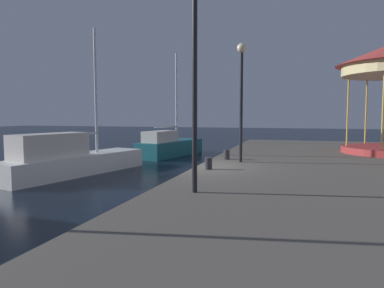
{
  "coord_description": "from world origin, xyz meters",
  "views": [
    {
      "loc": [
        3.38,
        -12.15,
        2.6
      ],
      "look_at": [
        -0.79,
        2.02,
        1.4
      ],
      "focal_mm": 33.6,
      "sensor_mm": 36.0,
      "label": 1
    }
  ],
  "objects_px": {
    "sailboat_white": "(70,159)",
    "lamp_post_far_end": "(241,82)",
    "lamp_post_mid_promenade": "(195,53)",
    "bollard_center": "(209,163)",
    "bollard_south": "(227,155)",
    "sailboat_teal": "(169,146)"
  },
  "relations": [
    {
      "from": "sailboat_teal",
      "to": "bollard_center",
      "type": "xyz_separation_m",
      "value": [
        4.94,
        -9.77,
        0.35
      ]
    },
    {
      "from": "bollard_center",
      "to": "sailboat_teal",
      "type": "bearing_deg",
      "value": 116.84
    },
    {
      "from": "bollard_center",
      "to": "bollard_south",
      "type": "xyz_separation_m",
      "value": [
        0.07,
        2.76,
        0.0
      ]
    },
    {
      "from": "sailboat_teal",
      "to": "lamp_post_mid_promenade",
      "type": "bearing_deg",
      "value": -67.62
    },
    {
      "from": "sailboat_teal",
      "to": "bollard_south",
      "type": "height_order",
      "value": "sailboat_teal"
    },
    {
      "from": "bollard_south",
      "to": "lamp_post_mid_promenade",
      "type": "bearing_deg",
      "value": -85.8
    },
    {
      "from": "bollard_center",
      "to": "bollard_south",
      "type": "height_order",
      "value": "same"
    },
    {
      "from": "sailboat_teal",
      "to": "lamp_post_mid_promenade",
      "type": "height_order",
      "value": "sailboat_teal"
    },
    {
      "from": "sailboat_teal",
      "to": "sailboat_white",
      "type": "xyz_separation_m",
      "value": [
        -1.59,
        -8.06,
        0.04
      ]
    },
    {
      "from": "lamp_post_far_end",
      "to": "bollard_center",
      "type": "distance_m",
      "value": 3.61
    },
    {
      "from": "sailboat_teal",
      "to": "sailboat_white",
      "type": "relative_size",
      "value": 0.89
    },
    {
      "from": "sailboat_white",
      "to": "bollard_south",
      "type": "xyz_separation_m",
      "value": [
        6.6,
        1.04,
        0.31
      ]
    },
    {
      "from": "sailboat_white",
      "to": "lamp_post_far_end",
      "type": "height_order",
      "value": "sailboat_white"
    },
    {
      "from": "lamp_post_far_end",
      "to": "bollard_south",
      "type": "bearing_deg",
      "value": 135.76
    },
    {
      "from": "lamp_post_mid_promenade",
      "to": "bollard_center",
      "type": "bearing_deg",
      "value": 98.6
    },
    {
      "from": "sailboat_teal",
      "to": "lamp_post_mid_promenade",
      "type": "relative_size",
      "value": 1.38
    },
    {
      "from": "sailboat_white",
      "to": "lamp_post_mid_promenade",
      "type": "xyz_separation_m",
      "value": [
        7.07,
        -5.25,
        3.31
      ]
    },
    {
      "from": "sailboat_teal",
      "to": "sailboat_white",
      "type": "height_order",
      "value": "sailboat_white"
    },
    {
      "from": "sailboat_white",
      "to": "bollard_center",
      "type": "relative_size",
      "value": 18.43
    },
    {
      "from": "sailboat_white",
      "to": "bollard_center",
      "type": "bearing_deg",
      "value": -14.71
    },
    {
      "from": "bollard_south",
      "to": "lamp_post_far_end",
      "type": "bearing_deg",
      "value": -44.24
    },
    {
      "from": "sailboat_teal",
      "to": "sailboat_white",
      "type": "bearing_deg",
      "value": -101.15
    }
  ]
}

